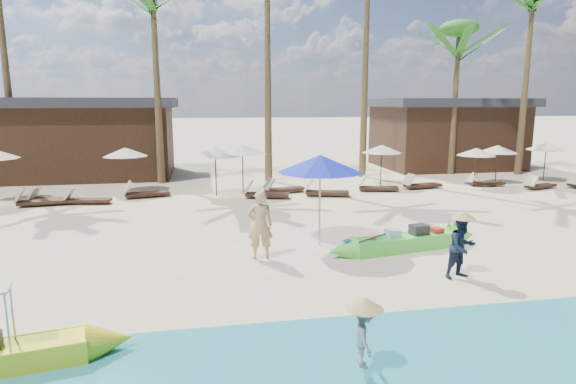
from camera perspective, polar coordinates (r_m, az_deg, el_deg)
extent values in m
plane|color=beige|center=(11.64, -2.90, -9.86)|extent=(240.00, 240.00, 0.00)
cube|color=#52E545|center=(13.92, 13.80, -5.86)|extent=(3.40, 1.31, 0.40)
cube|color=white|center=(13.91, 13.80, -5.78)|extent=(2.91, 1.03, 0.18)
cube|color=#262628|center=(14.08, 15.25, -4.49)|extent=(0.53, 0.45, 0.37)
cube|color=silver|center=(13.66, 12.26, -4.98)|extent=(0.42, 0.38, 0.29)
cube|color=red|center=(14.40, 17.22, -4.54)|extent=(0.36, 0.32, 0.23)
cylinder|color=red|center=(13.35, 9.98, -5.70)|extent=(0.23, 0.23, 0.09)
cylinder|color=#262628|center=(13.14, 9.23, -5.97)|extent=(0.21, 0.21, 0.08)
sphere|color=tan|center=(13.01, 7.92, -5.86)|extent=(0.19, 0.19, 0.19)
cylinder|color=#FFF720|center=(14.83, 18.49, -4.26)|extent=(0.15, 0.15, 0.19)
cylinder|color=#FFF720|center=(14.97, 19.11, -4.17)|extent=(0.15, 0.15, 0.19)
imported|color=tan|center=(12.60, -3.33, -3.93)|extent=(0.68, 0.47, 1.82)
imported|color=#121D34|center=(11.98, 19.90, -6.16)|extent=(0.83, 0.70, 1.49)
imported|color=gray|center=(7.51, 9.01, -16.48)|extent=(0.44, 0.67, 0.97)
cylinder|color=#99999E|center=(13.77, 3.78, -1.15)|extent=(0.06, 0.06, 2.54)
cone|color=#1322B8|center=(13.59, 3.84, 3.38)|extent=(2.43, 2.43, 0.50)
cube|color=#372116|center=(21.52, -27.08, -1.05)|extent=(1.86, 0.81, 0.13)
cube|color=beige|center=(21.61, -29.23, -0.34)|extent=(0.48, 0.63, 0.53)
cylinder|color=#372116|center=(23.14, -18.61, 2.40)|extent=(0.05, 0.05, 1.99)
cone|color=beige|center=(23.04, -18.73, 4.51)|extent=(1.99, 1.99, 0.40)
cube|color=#372116|center=(21.98, -26.16, -0.79)|extent=(1.74, 0.97, 0.12)
cube|color=beige|center=(22.32, -27.81, -0.01)|extent=(0.50, 0.62, 0.48)
cube|color=#372116|center=(21.12, -22.50, -0.92)|extent=(1.76, 0.79, 0.12)
cube|color=beige|center=(21.33, -24.45, -0.14)|extent=(0.46, 0.60, 0.50)
cylinder|color=#372116|center=(21.35, -8.55, 2.33)|extent=(0.05, 0.05, 2.10)
cone|color=beige|center=(21.24, -8.62, 4.74)|extent=(2.10, 2.10, 0.42)
cube|color=#372116|center=(21.74, -16.34, -0.20)|extent=(1.94, 0.98, 0.13)
cube|color=beige|center=(21.61, -18.54, 0.50)|extent=(0.53, 0.67, 0.54)
cylinder|color=#372116|center=(21.68, -5.38, 2.65)|extent=(0.05, 0.05, 2.19)
cone|color=beige|center=(21.57, -5.42, 5.13)|extent=(2.19, 2.19, 0.44)
cube|color=#372116|center=(21.91, -0.34, 0.31)|extent=(1.91, 1.04, 0.13)
cube|color=beige|center=(21.53, -2.28, 0.99)|extent=(0.55, 0.68, 0.53)
cube|color=#372116|center=(20.68, -2.46, -0.31)|extent=(1.93, 1.06, 0.13)
cube|color=beige|center=(20.74, -4.70, 0.61)|extent=(0.55, 0.68, 0.54)
cylinder|color=#372116|center=(24.10, 10.98, 3.04)|extent=(0.05, 0.05, 1.97)
cone|color=beige|center=(24.01, 11.05, 5.05)|extent=(1.97, 1.97, 0.39)
cube|color=#372116|center=(21.17, 4.70, -0.07)|extent=(1.97, 1.11, 0.13)
cube|color=beige|center=(21.14, 2.47, 0.85)|extent=(0.57, 0.70, 0.55)
cube|color=#372116|center=(22.69, 10.66, 0.47)|extent=(1.86, 0.98, 0.13)
cube|color=beige|center=(22.54, 8.71, 1.28)|extent=(0.52, 0.65, 0.52)
cylinder|color=#372116|center=(25.14, 21.30, 2.66)|extent=(0.05, 0.05, 1.84)
cone|color=beige|center=(25.05, 21.42, 4.45)|extent=(1.84, 1.84, 0.37)
cube|color=#372116|center=(23.91, 15.69, 0.78)|extent=(1.89, 0.87, 0.13)
cube|color=beige|center=(23.41, 14.12, 1.45)|extent=(0.49, 0.64, 0.53)
cylinder|color=#372116|center=(26.27, 23.47, 2.90)|extent=(0.05, 0.05, 1.92)
cone|color=beige|center=(26.18, 23.60, 4.69)|extent=(1.92, 1.92, 0.38)
cube|color=#372116|center=(25.66, 22.46, 0.98)|extent=(1.69, 0.77, 0.11)
cube|color=beige|center=(25.34, 21.02, 1.62)|extent=(0.44, 0.58, 0.48)
cube|color=#372116|center=(25.94, 27.76, 0.66)|extent=(1.75, 1.00, 0.12)
cube|color=beige|center=(25.30, 26.86, 1.19)|extent=(0.51, 0.62, 0.49)
cylinder|color=#372116|center=(28.37, 28.15, 3.10)|extent=(0.05, 0.05, 1.98)
cone|color=beige|center=(28.29, 28.30, 4.81)|extent=(1.98, 1.98, 0.40)
cube|color=beige|center=(26.72, 30.82, 1.37)|extent=(0.48, 0.64, 0.53)
cone|color=brown|center=(27.46, -30.42, 12.04)|extent=(0.40, 0.40, 10.89)
cone|color=brown|center=(25.19, -15.28, 12.42)|extent=(0.40, 0.40, 10.08)
cone|color=brown|center=(25.14, -2.41, 14.13)|extent=(0.40, 0.40, 11.26)
cone|color=brown|center=(26.83, 9.18, 15.82)|extent=(0.40, 0.40, 13.16)
cone|color=brown|center=(29.07, 19.15, 9.94)|extent=(0.40, 0.40, 8.07)
ellipsoid|color=#286D1B|center=(29.35, 19.65, 17.84)|extent=(2.08, 2.08, 0.88)
cone|color=brown|center=(30.42, 26.36, 11.86)|extent=(0.40, 0.40, 10.64)
cube|color=#372116|center=(29.16, -23.64, 5.43)|extent=(10.00, 6.00, 3.80)
cube|color=#2D2D33|center=(29.07, -23.95, 9.65)|extent=(10.80, 6.60, 0.50)
cube|color=#372116|center=(32.32, 18.12, 6.21)|extent=(8.00, 6.00, 3.80)
cube|color=#2D2D33|center=(32.24, 18.35, 10.02)|extent=(8.80, 6.60, 0.50)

